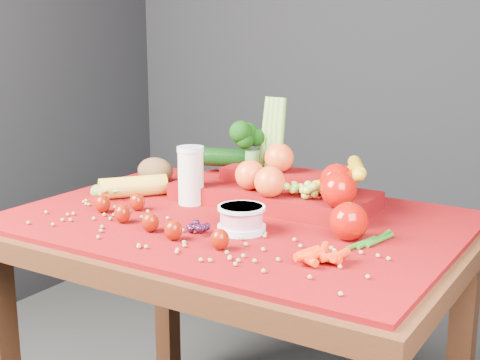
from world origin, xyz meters
The scene contains 12 objects.
table centered at (0.00, 0.00, 0.66)m, with size 1.10×0.80×0.75m.
red_cloth centered at (0.00, 0.00, 0.76)m, with size 1.05×0.75×0.01m, color #730803.
milk_glass centered at (-0.16, 0.04, 0.84)m, with size 0.07×0.07×0.15m.
yogurt_bowl centered at (0.07, -0.09, 0.79)m, with size 0.11×0.11×0.06m.
strawberry_scatter centered at (-0.13, -0.17, 0.79)m, with size 0.44×0.18×0.05m.
dark_grape_cluster centered at (0.00, -0.16, 0.78)m, with size 0.06×0.05×0.03m, color black, non-canonical shape.
soybean_scatter centered at (0.00, -0.20, 0.77)m, with size 0.84×0.24×0.01m, color olive, non-canonical shape.
corn_ear centered at (-0.37, -0.01, 0.78)m, with size 0.25×0.26×0.06m.
potato centered at (-0.38, 0.17, 0.80)m, with size 0.11×0.08×0.08m, color #53381D.
baby_carrot_pile centered at (0.30, -0.16, 0.78)m, with size 0.17×0.17×0.03m, color red, non-canonical shape.
green_bean_pile centered at (0.35, -0.01, 0.77)m, with size 0.14×0.12×0.01m, color #245F15, non-canonical shape.
produce_mound centered at (0.05, 0.15, 0.82)m, with size 0.60×0.37×0.27m.
Camera 1 is at (0.83, -1.31, 1.22)m, focal length 50.00 mm.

